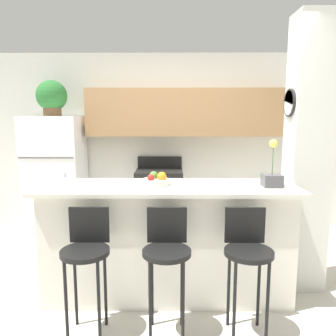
{
  "coord_description": "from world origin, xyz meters",
  "views": [
    {
      "loc": [
        0.03,
        -2.86,
        1.62
      ],
      "look_at": [
        0.0,
        0.69,
        1.09
      ],
      "focal_mm": 35.0,
      "sensor_mm": 36.0,
      "label": 1
    }
  ],
  "objects_px": {
    "bar_stool_mid": "(167,253)",
    "bar_stool_right": "(247,253)",
    "orchid_vase": "(272,176)",
    "fruit_bowl": "(156,180)",
    "refrigerator": "(56,176)",
    "bar_stool_left": "(86,253)",
    "potted_plant_on_fridge": "(52,97)",
    "stove_range": "(159,201)"
  },
  "relations": [
    {
      "from": "bar_stool_left",
      "to": "bar_stool_mid",
      "type": "height_order",
      "value": "same"
    },
    {
      "from": "stove_range",
      "to": "potted_plant_on_fridge",
      "type": "distance_m",
      "value": 2.04
    },
    {
      "from": "bar_stool_left",
      "to": "orchid_vase",
      "type": "bearing_deg",
      "value": 18.23
    },
    {
      "from": "refrigerator",
      "to": "orchid_vase",
      "type": "bearing_deg",
      "value": -33.89
    },
    {
      "from": "refrigerator",
      "to": "orchid_vase",
      "type": "relative_size",
      "value": 4.02
    },
    {
      "from": "bar_stool_right",
      "to": "fruit_bowl",
      "type": "relative_size",
      "value": 3.71
    },
    {
      "from": "orchid_vase",
      "to": "fruit_bowl",
      "type": "relative_size",
      "value": 1.6
    },
    {
      "from": "bar_stool_right",
      "to": "fruit_bowl",
      "type": "height_order",
      "value": "fruit_bowl"
    },
    {
      "from": "bar_stool_mid",
      "to": "fruit_bowl",
      "type": "height_order",
      "value": "fruit_bowl"
    },
    {
      "from": "stove_range",
      "to": "orchid_vase",
      "type": "xyz_separation_m",
      "value": [
        1.04,
        -1.71,
        0.66
      ]
    },
    {
      "from": "orchid_vase",
      "to": "fruit_bowl",
      "type": "distance_m",
      "value": 1.02
    },
    {
      "from": "bar_stool_mid",
      "to": "bar_stool_right",
      "type": "xyz_separation_m",
      "value": [
        0.6,
        0.0,
        0.0
      ]
    },
    {
      "from": "potted_plant_on_fridge",
      "to": "fruit_bowl",
      "type": "height_order",
      "value": "potted_plant_on_fridge"
    },
    {
      "from": "bar_stool_left",
      "to": "bar_stool_right",
      "type": "xyz_separation_m",
      "value": [
        1.2,
        0.0,
        0.0
      ]
    },
    {
      "from": "bar_stool_left",
      "to": "orchid_vase",
      "type": "distance_m",
      "value": 1.66
    },
    {
      "from": "bar_stool_mid",
      "to": "potted_plant_on_fridge",
      "type": "xyz_separation_m",
      "value": [
        -1.57,
        2.16,
        1.28
      ]
    },
    {
      "from": "bar_stool_left",
      "to": "orchid_vase",
      "type": "relative_size",
      "value": 2.31
    },
    {
      "from": "stove_range",
      "to": "fruit_bowl",
      "type": "distance_m",
      "value": 1.74
    },
    {
      "from": "bar_stool_mid",
      "to": "potted_plant_on_fridge",
      "type": "relative_size",
      "value": 2.0
    },
    {
      "from": "fruit_bowl",
      "to": "bar_stool_mid",
      "type": "bearing_deg",
      "value": -79.72
    },
    {
      "from": "refrigerator",
      "to": "orchid_vase",
      "type": "xyz_separation_m",
      "value": [
        2.48,
        -1.67,
        0.3
      ]
    },
    {
      "from": "bar_stool_left",
      "to": "bar_stool_right",
      "type": "relative_size",
      "value": 1.0
    },
    {
      "from": "bar_stool_left",
      "to": "fruit_bowl",
      "type": "xyz_separation_m",
      "value": [
        0.5,
        0.58,
        0.44
      ]
    },
    {
      "from": "orchid_vase",
      "to": "refrigerator",
      "type": "bearing_deg",
      "value": 146.11
    },
    {
      "from": "potted_plant_on_fridge",
      "to": "orchid_vase",
      "type": "distance_m",
      "value": 3.09
    },
    {
      "from": "stove_range",
      "to": "potted_plant_on_fridge",
      "type": "relative_size",
      "value": 2.24
    },
    {
      "from": "bar_stool_right",
      "to": "orchid_vase",
      "type": "xyz_separation_m",
      "value": [
        0.31,
        0.5,
        0.49
      ]
    },
    {
      "from": "refrigerator",
      "to": "bar_stool_left",
      "type": "bearing_deg",
      "value": -65.82
    },
    {
      "from": "potted_plant_on_fridge",
      "to": "bar_stool_right",
      "type": "bearing_deg",
      "value": -44.91
    },
    {
      "from": "potted_plant_on_fridge",
      "to": "fruit_bowl",
      "type": "bearing_deg",
      "value": -47.29
    },
    {
      "from": "potted_plant_on_fridge",
      "to": "bar_stool_left",
      "type": "bearing_deg",
      "value": -65.82
    },
    {
      "from": "bar_stool_left",
      "to": "bar_stool_mid",
      "type": "distance_m",
      "value": 0.6
    },
    {
      "from": "fruit_bowl",
      "to": "potted_plant_on_fridge",
      "type": "bearing_deg",
      "value": 132.71
    },
    {
      "from": "refrigerator",
      "to": "bar_stool_left",
      "type": "relative_size",
      "value": 1.74
    },
    {
      "from": "refrigerator",
      "to": "orchid_vase",
      "type": "height_order",
      "value": "refrigerator"
    },
    {
      "from": "potted_plant_on_fridge",
      "to": "orchid_vase",
      "type": "height_order",
      "value": "potted_plant_on_fridge"
    },
    {
      "from": "bar_stool_right",
      "to": "orchid_vase",
      "type": "bearing_deg",
      "value": 57.98
    },
    {
      "from": "potted_plant_on_fridge",
      "to": "fruit_bowl",
      "type": "relative_size",
      "value": 1.86
    },
    {
      "from": "stove_range",
      "to": "bar_stool_right",
      "type": "bearing_deg",
      "value": -71.67
    },
    {
      "from": "bar_stool_mid",
      "to": "bar_stool_right",
      "type": "height_order",
      "value": "same"
    },
    {
      "from": "bar_stool_mid",
      "to": "bar_stool_right",
      "type": "relative_size",
      "value": 1.0
    },
    {
      "from": "stove_range",
      "to": "fruit_bowl",
      "type": "height_order",
      "value": "fruit_bowl"
    }
  ]
}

